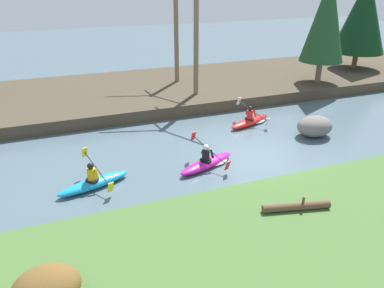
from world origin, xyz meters
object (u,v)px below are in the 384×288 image
at_px(kayaker_middle, 209,162).
at_px(kayaker_trailing, 94,182).
at_px(kayaker_lead, 251,120).
at_px(driftwood_log, 296,206).
at_px(boulder_midstream, 315,126).

distance_m(kayaker_middle, kayaker_trailing, 4.46).
relative_size(kayaker_middle, kayaker_trailing, 0.99).
height_order(kayaker_lead, kayaker_trailing, same).
bearing_deg(driftwood_log, kayaker_middle, 115.76).
distance_m(kayaker_lead, boulder_midstream, 3.15).
xyz_separation_m(kayaker_middle, driftwood_log, (0.99, -4.41, 0.42)).
bearing_deg(driftwood_log, kayaker_lead, 83.12).
relative_size(kayaker_middle, driftwood_log, 1.30).
bearing_deg(driftwood_log, boulder_midstream, 61.41).
bearing_deg(kayaker_middle, boulder_midstream, -11.89).
bearing_deg(kayaker_lead, kayaker_middle, -159.44).
xyz_separation_m(kayaker_lead, driftwood_log, (-2.87, -7.88, 0.42)).
relative_size(kayaker_lead, kayaker_trailing, 0.99).
distance_m(kayaker_lead, kayaker_trailing, 9.03).
distance_m(kayaker_trailing, driftwood_log, 7.00).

